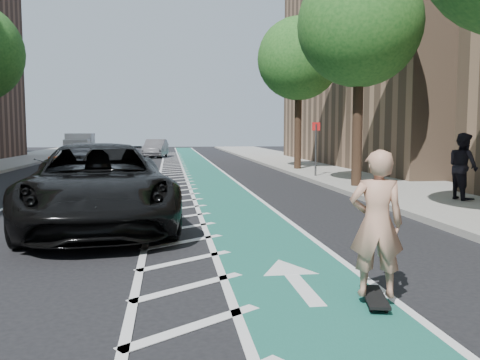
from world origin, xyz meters
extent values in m
plane|color=black|center=(0.00, 0.00, 0.00)|extent=(120.00, 120.00, 0.00)
cube|color=#175343|center=(3.00, 10.00, 0.01)|extent=(2.00, 90.00, 0.01)
cube|color=silver|center=(1.50, 10.00, 0.01)|extent=(1.40, 90.00, 0.01)
cube|color=gray|center=(9.50, 10.00, 0.07)|extent=(5.00, 90.00, 0.15)
cube|color=gray|center=(7.05, 10.00, 0.08)|extent=(0.12, 90.00, 0.16)
cube|color=#84664C|center=(17.50, 20.00, 9.50)|extent=(14.00, 22.00, 19.00)
cylinder|color=#382619|center=(7.90, 8.00, 2.20)|extent=(0.36, 0.36, 4.40)
sphere|color=#184919|center=(7.90, 8.00, 5.80)|extent=(4.20, 4.20, 4.20)
cylinder|color=#382619|center=(7.90, 16.00, 2.20)|extent=(0.36, 0.36, 4.40)
sphere|color=#184919|center=(7.90, 16.00, 5.80)|extent=(4.20, 4.20, 4.20)
cylinder|color=#4C4C4C|center=(7.60, 12.00, 1.20)|extent=(0.08, 0.08, 2.40)
cube|color=red|center=(7.60, 12.00, 2.30)|extent=(0.35, 0.02, 0.35)
cube|color=black|center=(3.70, -3.79, 0.10)|extent=(0.44, 0.89, 0.03)
cylinder|color=black|center=(3.68, -3.49, 0.03)|extent=(0.05, 0.07, 0.07)
cylinder|color=black|center=(3.85, -3.53, 0.03)|extent=(0.05, 0.07, 0.07)
cylinder|color=black|center=(3.55, -4.05, 0.03)|extent=(0.05, 0.07, 0.07)
cylinder|color=black|center=(3.72, -4.09, 0.03)|extent=(0.05, 0.07, 0.07)
imported|color=tan|center=(3.70, -3.79, 1.00)|extent=(0.72, 0.56, 1.76)
imported|color=black|center=(-0.29, 1.90, 0.91)|extent=(3.78, 6.88, 1.83)
imported|color=black|center=(-0.61, 7.50, 0.80)|extent=(2.42, 5.56, 1.59)
imported|color=gray|center=(-4.01, 22.12, 0.75)|extent=(1.88, 4.45, 1.50)
imported|color=#505054|center=(0.18, 31.92, 0.73)|extent=(2.07, 4.56, 1.45)
imported|color=black|center=(9.52, 3.88, 1.10)|extent=(0.77, 0.96, 1.90)
cube|color=silver|center=(-6.23, 35.39, 0.95)|extent=(2.21, 3.13, 1.91)
cube|color=silver|center=(-6.15, 33.10, 0.72)|extent=(1.96, 1.60, 1.43)
cylinder|color=black|center=(-7.00, 32.68, 0.33)|extent=(0.26, 0.68, 0.67)
cylinder|color=black|center=(-5.28, 32.75, 0.33)|extent=(0.26, 0.68, 0.67)
cylinder|color=black|center=(-7.12, 36.12, 0.33)|extent=(0.26, 0.68, 0.67)
cylinder|color=black|center=(-5.40, 36.18, 0.33)|extent=(0.26, 0.68, 0.67)
cylinder|color=#F7590D|center=(-1.80, 9.71, 0.41)|extent=(0.48, 0.48, 0.82)
cylinder|color=silver|center=(-1.80, 9.71, 0.27)|extent=(0.48, 0.48, 0.11)
cylinder|color=silver|center=(-1.80, 9.71, 0.53)|extent=(0.48, 0.48, 0.11)
cylinder|color=black|center=(-1.80, 9.71, 0.02)|extent=(0.60, 0.60, 0.04)
cylinder|color=#FF4F0D|center=(-4.00, 14.87, 0.46)|extent=(0.54, 0.54, 0.93)
cylinder|color=silver|center=(-4.00, 14.87, 0.31)|extent=(0.55, 0.55, 0.12)
cylinder|color=silver|center=(-4.00, 14.87, 0.60)|extent=(0.55, 0.55, 0.12)
cylinder|color=black|center=(-4.00, 14.87, 0.02)|extent=(0.68, 0.68, 0.04)
camera|label=1|loc=(1.26, -9.47, 2.09)|focal=38.00mm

